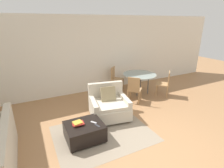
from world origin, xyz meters
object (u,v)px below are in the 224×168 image
armchair (109,106)px  tv_remote_primary (94,122)px  dining_table (139,76)px  dining_chair_near_left (134,88)px  book_stack (78,123)px  dining_chair_far_left (115,77)px  ottoman (84,131)px  dining_chair_near_right (165,82)px  tv_remote_secondary (97,125)px

armchair → tv_remote_primary: bearing=-135.5°
dining_table → dining_chair_near_left: size_ratio=1.34×
armchair → dining_table: (1.76, 1.08, 0.32)m
book_stack → dining_chair_near_left: size_ratio=0.28×
dining_chair_far_left → tv_remote_primary: bearing=-126.8°
ottoman → dining_table: (2.69, 1.76, 0.44)m
book_stack → dining_chair_near_right: bearing=17.1°
book_stack → dining_chair_far_left: (2.16, 2.37, 0.08)m
dining_chair_near_left → dining_chair_near_right: bearing=0.0°
dining_chair_far_left → armchair: bearing=-122.6°
armchair → dining_table: armchair is taller
tv_remote_primary → dining_table: bearing=35.8°
armchair → tv_remote_secondary: armchair is taller
armchair → dining_table: bearing=31.5°
armchair → dining_chair_far_left: size_ratio=1.27×
tv_remote_primary → book_stack: bearing=168.4°
tv_remote_secondary → tv_remote_primary: bearing=99.3°
book_stack → dining_chair_far_left: dining_chair_far_left is taller
book_stack → tv_remote_primary: size_ratio=1.78×
book_stack → dining_chair_near_right: dining_chair_near_right is taller
tv_remote_primary → dining_chair_far_left: dining_chair_far_left is taller
ottoman → dining_chair_near_left: 2.34m
book_stack → dining_chair_near_right: size_ratio=0.28×
dining_table → ottoman: bearing=-146.9°
dining_table → dining_chair_far_left: (-0.65, 0.65, -0.14)m
dining_chair_near_right → dining_chair_far_left: bearing=135.0°
dining_chair_far_left → book_stack: bearing=-132.4°
dining_chair_near_right → armchair: bearing=-169.9°
dining_chair_near_right → book_stack: bearing=-162.9°
dining_chair_far_left → dining_table: bearing=-45.0°
dining_table → tv_remote_primary: bearing=-144.2°
ottoman → dining_chair_near_right: 3.54m
tv_remote_secondary → book_stack: bearing=148.4°
tv_remote_primary → tv_remote_secondary: bearing=-80.7°
ottoman → book_stack: 0.25m
dining_chair_near_right → ottoman: bearing=-161.7°
tv_remote_secondary → dining_chair_near_right: size_ratio=0.18×
dining_table → dining_chair_near_right: dining_chair_near_right is taller
tv_remote_primary → dining_chair_near_left: 2.15m
armchair → dining_chair_near_right: size_ratio=1.27×
ottoman → book_stack: (-0.12, 0.04, 0.22)m
armchair → tv_remote_secondary: bearing=-128.9°
dining_chair_near_left → dining_chair_near_right: 1.31m
ottoman → dining_chair_near_left: size_ratio=0.91×
tv_remote_secondary → dining_table: dining_table is taller
tv_remote_secondary → dining_chair_near_left: size_ratio=0.18×
dining_chair_near_left → dining_chair_near_right: same height
dining_table → dining_chair_far_left: 0.93m
tv_remote_primary → dining_table: size_ratio=0.12×
tv_remote_primary → dining_table: (2.48, 1.79, 0.25)m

